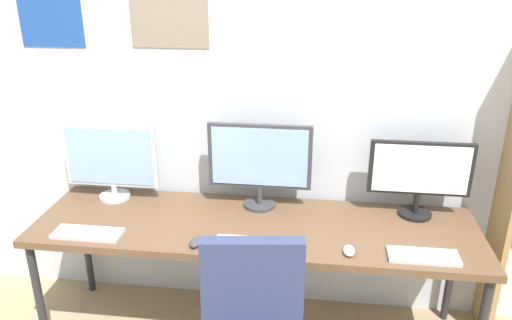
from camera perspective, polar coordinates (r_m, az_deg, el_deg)
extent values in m
cube|color=silver|center=(2.90, 0.94, 6.56)|extent=(4.78, 0.10, 2.60)
cube|color=#1E4799|center=(3.12, -22.58, 16.40)|extent=(0.37, 0.01, 0.51)
cube|color=gray|center=(2.86, -9.89, 16.17)|extent=(0.44, 0.01, 0.38)
cube|color=brown|center=(2.73, -0.13, -7.62)|extent=(2.38, 0.68, 0.04)
cylinder|color=#262628|center=(3.05, -23.42, -14.40)|extent=(0.04, 0.04, 0.70)
cylinder|color=#262628|center=(3.47, -18.73, -9.04)|extent=(0.04, 0.04, 0.70)
cylinder|color=#262628|center=(3.26, 21.32, -11.55)|extent=(0.04, 0.04, 0.70)
cube|color=#9E7A4C|center=(3.02, 26.67, -3.30)|extent=(0.03, 0.28, 1.80)
cube|color=navy|center=(2.22, -0.42, -14.44)|extent=(0.45, 0.12, 0.48)
cylinder|color=silver|center=(3.12, -15.74, -3.97)|extent=(0.18, 0.18, 0.02)
cylinder|color=silver|center=(3.10, -15.81, -3.30)|extent=(0.03, 0.03, 0.06)
cube|color=silver|center=(3.02, -16.19, 0.49)|extent=(0.55, 0.03, 0.37)
cube|color=#8CB2F2|center=(3.01, -16.32, 0.37)|extent=(0.51, 0.01, 0.34)
cylinder|color=#38383D|center=(2.90, 0.40, -5.08)|extent=(0.18, 0.18, 0.02)
cylinder|color=#38383D|center=(2.87, 0.41, -4.00)|extent=(0.03, 0.03, 0.10)
cube|color=#38383D|center=(2.78, 0.43, 0.43)|extent=(0.58, 0.03, 0.37)
cube|color=#8CB2F2|center=(2.77, 0.39, 0.31)|extent=(0.53, 0.01, 0.33)
cylinder|color=black|center=(2.94, 17.60, -5.82)|extent=(0.18, 0.18, 0.02)
cylinder|color=black|center=(2.91, 17.75, -4.68)|extent=(0.03, 0.03, 0.11)
cube|color=black|center=(2.83, 18.20, -0.90)|extent=(0.55, 0.03, 0.30)
cube|color=white|center=(2.82, 18.26, -1.03)|extent=(0.50, 0.01, 0.27)
cube|color=silver|center=(2.75, -18.59, -7.92)|extent=(0.35, 0.13, 0.02)
cube|color=silver|center=(2.52, -0.82, -9.57)|extent=(0.34, 0.13, 0.02)
cube|color=silver|center=(2.56, 18.50, -10.33)|extent=(0.33, 0.13, 0.02)
ellipsoid|color=silver|center=(2.50, 10.52, -10.09)|extent=(0.06, 0.10, 0.03)
ellipsoid|color=#38383D|center=(2.54, -6.92, -9.26)|extent=(0.06, 0.10, 0.03)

